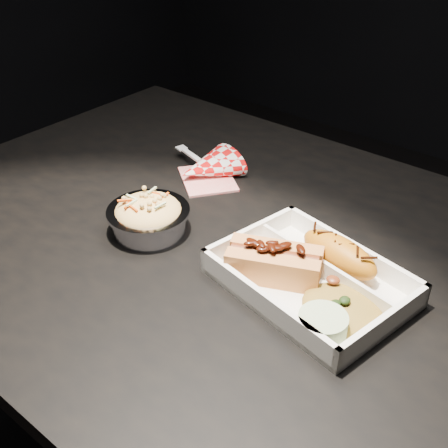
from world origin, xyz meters
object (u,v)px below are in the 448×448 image
(foil_coleslaw_cup, at_px, (149,215))
(napkin_fork, at_px, (207,168))
(fried_pastry, at_px, (339,254))
(dining_table, at_px, (246,289))
(hotdog, at_px, (274,261))
(food_tray, at_px, (311,282))

(foil_coleslaw_cup, bearing_deg, napkin_fork, 103.97)
(fried_pastry, xyz_separation_m, foil_coleslaw_cup, (-0.28, -0.10, -0.00))
(dining_table, xyz_separation_m, hotdog, (0.08, -0.05, 0.12))
(fried_pastry, distance_m, hotdog, 0.09)
(food_tray, distance_m, hotdog, 0.06)
(hotdog, distance_m, foil_coleslaw_cup, 0.22)
(fried_pastry, bearing_deg, napkin_fork, 163.69)
(dining_table, relative_size, hotdog, 8.55)
(food_tray, distance_m, napkin_fork, 0.35)
(napkin_fork, bearing_deg, dining_table, -17.05)
(food_tray, relative_size, fried_pastry, 2.22)
(foil_coleslaw_cup, distance_m, napkin_fork, 0.20)
(fried_pastry, height_order, foil_coleslaw_cup, foil_coleslaw_cup)
(food_tray, xyz_separation_m, napkin_fork, (-0.32, 0.15, 0.01))
(fried_pastry, bearing_deg, dining_table, -169.58)
(dining_table, relative_size, napkin_fork, 6.72)
(hotdog, height_order, foil_coleslaw_cup, same)
(food_tray, xyz_separation_m, hotdog, (-0.05, -0.02, 0.02))
(hotdog, relative_size, foil_coleslaw_cup, 1.09)
(fried_pastry, distance_m, napkin_fork, 0.34)
(hotdog, bearing_deg, napkin_fork, 123.51)
(food_tray, bearing_deg, napkin_fork, 165.44)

